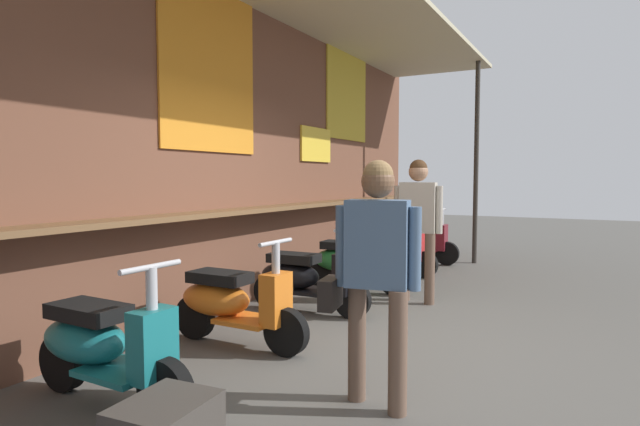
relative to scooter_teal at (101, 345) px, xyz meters
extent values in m
plane|color=#56544F|center=(1.97, -1.08, -0.39)|extent=(33.30, 33.30, 0.00)
cube|color=brown|center=(1.97, 0.94, 1.48)|extent=(11.89, 0.25, 3.75)
cube|color=brown|center=(1.97, 0.64, 0.73)|extent=(10.70, 0.36, 0.05)
cube|color=orange|center=(2.08, 0.80, 2.29)|extent=(1.48, 0.02, 1.84)
cube|color=gold|center=(5.43, 0.80, 2.42)|extent=(1.42, 0.02, 1.40)
cube|color=gold|center=(4.38, 0.80, 1.58)|extent=(0.85, 0.03, 0.49)
cylinder|color=#332D28|center=(6.96, -0.94, 1.37)|extent=(0.08, 0.08, 3.51)
ellipsoid|color=#197075|center=(0.00, 0.17, 0.01)|extent=(0.40, 0.71, 0.30)
cube|color=black|center=(0.00, 0.12, 0.21)|extent=(0.31, 0.56, 0.10)
cube|color=#197075|center=(0.00, -0.18, -0.14)|extent=(0.39, 0.51, 0.04)
cube|color=#197075|center=(-0.01, -0.48, 0.08)|extent=(0.28, 0.17, 0.44)
cylinder|color=#B7B7BC|center=(-0.01, -0.48, 0.21)|extent=(0.07, 0.07, 0.70)
cylinder|color=#B7B7BC|center=(-0.01, -0.48, 0.56)|extent=(0.46, 0.05, 0.04)
cylinder|color=black|center=(-0.01, -0.58, -0.19)|extent=(0.11, 0.40, 0.40)
cylinder|color=black|center=(0.01, 0.42, -0.19)|extent=(0.11, 0.40, 0.40)
ellipsoid|color=orange|center=(1.36, 0.17, 0.01)|extent=(0.38, 0.70, 0.30)
cube|color=black|center=(1.36, 0.12, 0.21)|extent=(0.30, 0.55, 0.10)
cube|color=orange|center=(1.36, -0.18, -0.14)|extent=(0.38, 0.50, 0.04)
cube|color=orange|center=(1.35, -0.48, 0.08)|extent=(0.28, 0.16, 0.44)
cylinder|color=#B7B7BC|center=(1.35, -0.48, 0.21)|extent=(0.07, 0.07, 0.70)
cylinder|color=#B7B7BC|center=(1.35, -0.48, 0.56)|extent=(0.46, 0.04, 0.04)
cylinder|color=black|center=(1.35, -0.58, -0.19)|extent=(0.10, 0.40, 0.40)
cylinder|color=black|center=(1.36, 0.42, -0.19)|extent=(0.10, 0.40, 0.40)
ellipsoid|color=black|center=(2.63, 0.17, 0.01)|extent=(0.42, 0.72, 0.30)
cube|color=black|center=(2.63, 0.12, 0.21)|extent=(0.33, 0.56, 0.10)
cube|color=black|center=(2.65, -0.18, -0.14)|extent=(0.41, 0.52, 0.04)
cube|color=black|center=(2.66, -0.48, 0.08)|extent=(0.29, 0.17, 0.44)
cylinder|color=#B7B7BC|center=(2.66, -0.48, 0.21)|extent=(0.07, 0.07, 0.70)
cylinder|color=#B7B7BC|center=(2.66, -0.48, 0.56)|extent=(0.46, 0.06, 0.04)
cylinder|color=black|center=(2.67, -0.58, -0.19)|extent=(0.12, 0.40, 0.40)
cylinder|color=black|center=(2.62, 0.42, -0.19)|extent=(0.12, 0.40, 0.40)
ellipsoid|color=#237533|center=(3.88, 0.17, 0.01)|extent=(0.43, 0.73, 0.30)
cube|color=black|center=(3.88, 0.12, 0.21)|extent=(0.34, 0.57, 0.10)
cube|color=#237533|center=(3.90, -0.18, -0.14)|extent=(0.41, 0.53, 0.04)
cube|color=#237533|center=(3.93, -0.48, 0.08)|extent=(0.29, 0.18, 0.44)
cylinder|color=#B7B7BC|center=(3.93, -0.48, 0.21)|extent=(0.07, 0.07, 0.70)
cylinder|color=#B7B7BC|center=(3.93, -0.48, 0.56)|extent=(0.46, 0.07, 0.04)
cylinder|color=black|center=(3.93, -0.58, -0.19)|extent=(0.13, 0.41, 0.40)
cylinder|color=black|center=(3.86, 0.42, -0.19)|extent=(0.13, 0.41, 0.40)
ellipsoid|color=red|center=(5.25, 0.17, 0.01)|extent=(0.42, 0.72, 0.30)
cube|color=black|center=(5.25, 0.12, 0.21)|extent=(0.33, 0.57, 0.10)
cube|color=red|center=(5.23, -0.18, -0.14)|extent=(0.41, 0.52, 0.04)
cube|color=red|center=(5.22, -0.48, 0.08)|extent=(0.29, 0.17, 0.44)
cylinder|color=#B7B7BC|center=(5.22, -0.48, 0.21)|extent=(0.07, 0.07, 0.70)
cylinder|color=#B7B7BC|center=(5.22, -0.48, 0.56)|extent=(0.46, 0.06, 0.04)
cylinder|color=black|center=(5.21, -0.58, -0.19)|extent=(0.12, 0.40, 0.40)
cylinder|color=black|center=(5.27, 0.42, -0.19)|extent=(0.12, 0.40, 0.40)
ellipsoid|color=maroon|center=(6.48, 0.17, 0.01)|extent=(0.40, 0.71, 0.30)
cube|color=black|center=(6.48, 0.12, 0.21)|extent=(0.32, 0.56, 0.10)
cube|color=maroon|center=(6.49, -0.18, -0.14)|extent=(0.40, 0.51, 0.04)
cube|color=maroon|center=(6.50, -0.48, 0.08)|extent=(0.29, 0.17, 0.44)
cylinder|color=#B7B7BC|center=(6.50, -0.48, 0.21)|extent=(0.07, 0.07, 0.70)
cylinder|color=#B7B7BC|center=(6.50, -0.48, 0.56)|extent=(0.46, 0.05, 0.04)
cylinder|color=black|center=(6.50, -0.58, -0.19)|extent=(0.11, 0.40, 0.40)
cylinder|color=black|center=(6.47, 0.42, -0.19)|extent=(0.11, 0.40, 0.40)
cylinder|color=brown|center=(0.77, -1.77, 0.01)|extent=(0.12, 0.12, 0.79)
cylinder|color=brown|center=(0.85, -1.46, 0.01)|extent=(0.12, 0.12, 0.79)
cube|color=slate|center=(0.81, -1.61, 0.68)|extent=(0.27, 0.42, 0.56)
sphere|color=brown|center=(0.81, -1.61, 1.08)|extent=(0.21, 0.21, 0.21)
sphere|color=olive|center=(0.81, -1.61, 1.11)|extent=(0.20, 0.20, 0.20)
cylinder|color=slate|center=(0.85, -1.85, 0.66)|extent=(0.08, 0.08, 0.53)
cylinder|color=slate|center=(0.77, -1.38, 0.66)|extent=(0.08, 0.08, 0.53)
cube|color=black|center=(0.73, -1.32, 0.34)|extent=(0.27, 0.15, 0.20)
cylinder|color=brown|center=(3.73, -0.79, 0.03)|extent=(0.12, 0.12, 0.84)
cylinder|color=brown|center=(3.67, -1.12, 0.03)|extent=(0.12, 0.12, 0.84)
cube|color=#ADA393|center=(3.70, -0.95, 0.75)|extent=(0.25, 0.44, 0.59)
sphere|color=#A37556|center=(3.70, -0.95, 1.17)|extent=(0.23, 0.23, 0.23)
sphere|color=#472D19|center=(3.70, -0.95, 1.21)|extent=(0.21, 0.21, 0.21)
cylinder|color=#ADA393|center=(3.67, -0.71, 0.73)|extent=(0.08, 0.08, 0.56)
cylinder|color=#ADA393|center=(3.73, -1.20, 0.73)|extent=(0.08, 0.08, 0.56)
camera|label=1|loc=(-2.26, -2.86, 1.10)|focal=29.21mm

